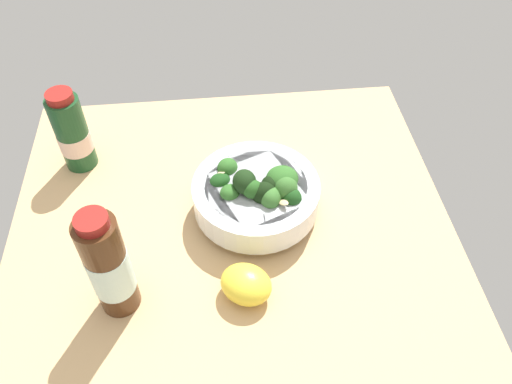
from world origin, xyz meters
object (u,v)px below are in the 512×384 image
bottle_tall (72,133)px  bottle_short (109,267)px  bowl_of_broccoli (257,193)px  lemon_wedge (246,284)px

bottle_tall → bottle_short: (-26.01, -8.01, 1.51)cm
bowl_of_broccoli → bottle_tall: (12.96, 26.79, 2.37)cm
bottle_short → bottle_tall: bearing=17.1°
bottle_tall → lemon_wedge: bearing=-138.0°
bowl_of_broccoli → bottle_tall: 29.85cm
bowl_of_broccoli → bottle_short: 23.19cm
lemon_wedge → bottle_tall: bearing=42.0°
lemon_wedge → bowl_of_broccoli: bearing=-11.8°
bottle_tall → bottle_short: bottle_short is taller
lemon_wedge → bottle_short: 16.88cm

